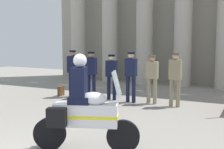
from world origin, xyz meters
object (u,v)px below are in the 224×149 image
object	(u,v)px
officer_in_row_1	(91,71)
officer_in_row_3	(131,73)
officer_in_row_4	(152,75)
officer_in_row_5	(175,75)
briefcase_on_ground	(61,91)
motorcycle_with_rider	(82,111)
officer_in_row_0	(73,69)
officer_in_row_2	(112,73)

from	to	relation	value
officer_in_row_1	officer_in_row_3	size ratio (longest dim) A/B	0.99
officer_in_row_4	officer_in_row_1	bearing A→B (deg)	-1.02
officer_in_row_3	officer_in_row_5	bearing A→B (deg)	178.57
briefcase_on_ground	motorcycle_with_rider	bearing A→B (deg)	-50.79
officer_in_row_0	motorcycle_with_rider	xyz separation A→B (m)	(3.24, -4.66, -0.23)
officer_in_row_2	officer_in_row_5	size ratio (longest dim) A/B	0.93
briefcase_on_ground	officer_in_row_0	bearing A→B (deg)	3.20
officer_in_row_1	officer_in_row_4	size ratio (longest dim) A/B	1.04
officer_in_row_3	officer_in_row_4	world-z (taller)	officer_in_row_3
officer_in_row_1	officer_in_row_2	xyz separation A→B (m)	(0.82, 0.01, -0.05)
officer_in_row_1	motorcycle_with_rider	world-z (taller)	motorcycle_with_rider
officer_in_row_2	briefcase_on_ground	bearing A→B (deg)	2.97
officer_in_row_3	briefcase_on_ground	bearing A→B (deg)	-0.17
officer_in_row_2	officer_in_row_0	bearing A→B (deg)	3.19
officer_in_row_1	officer_in_row_0	bearing A→B (deg)	7.24
officer_in_row_2	officer_in_row_5	xyz separation A→B (m)	(2.30, -0.12, 0.07)
motorcycle_with_rider	briefcase_on_ground	size ratio (longest dim) A/B	5.59
officer_in_row_2	officer_in_row_4	bearing A→B (deg)	178.66
officer_in_row_3	briefcase_on_ground	size ratio (longest dim) A/B	4.77
officer_in_row_0	briefcase_on_ground	world-z (taller)	officer_in_row_0
officer_in_row_3	officer_in_row_5	xyz separation A→B (m)	(1.52, -0.01, 0.00)
officer_in_row_3	officer_in_row_2	bearing A→B (deg)	-8.49
officer_in_row_3	motorcycle_with_rider	size ratio (longest dim) A/B	0.85
officer_in_row_1	officer_in_row_4	distance (m)	2.32
officer_in_row_4	officer_in_row_2	bearing A→B (deg)	-1.34
officer_in_row_1	officer_in_row_3	xyz separation A→B (m)	(1.60, -0.10, 0.02)
officer_in_row_1	officer_in_row_4	world-z (taller)	officer_in_row_1
officer_in_row_4	officer_in_row_5	world-z (taller)	officer_in_row_5
officer_in_row_0	officer_in_row_4	bearing A→B (deg)	-179.04
officer_in_row_4	officer_in_row_0	bearing A→B (deg)	0.96
officer_in_row_5	officer_in_row_4	bearing A→B (deg)	-8.47
officer_in_row_3	briefcase_on_ground	world-z (taller)	officer_in_row_3
officer_in_row_4	officer_in_row_5	size ratio (longest dim) A/B	0.94
officer_in_row_1	briefcase_on_ground	size ratio (longest dim) A/B	4.71
officer_in_row_2	briefcase_on_ground	world-z (taller)	officer_in_row_2
officer_in_row_0	officer_in_row_2	distance (m)	1.55
officer_in_row_0	officer_in_row_4	size ratio (longest dim) A/B	1.07
officer_in_row_3	briefcase_on_ground	distance (m)	2.98
officer_in_row_5	motorcycle_with_rider	bearing A→B (deg)	81.64
officer_in_row_5	officer_in_row_2	bearing A→B (deg)	-3.84
officer_in_row_4	motorcycle_with_rider	world-z (taller)	motorcycle_with_rider
briefcase_on_ground	officer_in_row_4	bearing A→B (deg)	2.04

